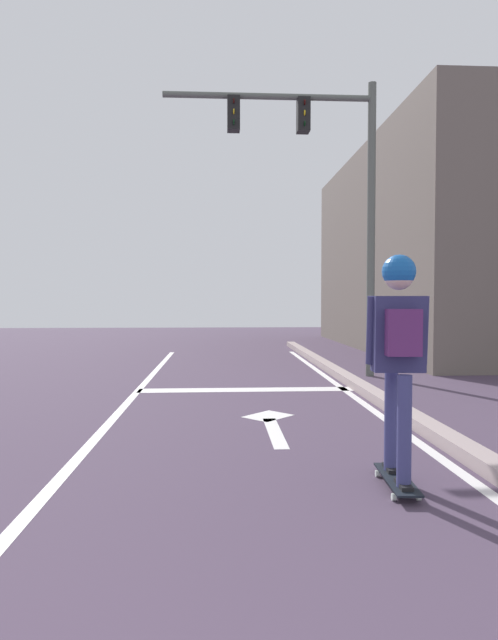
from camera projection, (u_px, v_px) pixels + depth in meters
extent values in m
cube|color=silver|center=(86.00, 449.00, 5.37)|extent=(0.12, 20.00, 0.01)
cube|color=silver|center=(421.00, 444.00, 5.57)|extent=(0.12, 20.00, 0.01)
cube|color=silver|center=(246.00, 390.00, 8.95)|extent=(3.59, 0.40, 0.01)
cube|color=silver|center=(275.00, 432.00, 6.07)|extent=(0.16, 1.40, 0.01)
cube|color=silver|center=(268.00, 416.00, 6.92)|extent=(0.71, 0.71, 0.01)
cube|color=#A59190|center=(444.00, 437.00, 5.58)|extent=(0.24, 24.00, 0.14)
cube|color=black|center=(397.00, 479.00, 4.27)|extent=(0.25, 0.81, 0.02)
cube|color=#B2B2B7|center=(388.00, 470.00, 4.55)|extent=(0.16, 0.06, 0.01)
cylinder|color=silver|center=(377.00, 474.00, 4.55)|extent=(0.03, 0.06, 0.05)
cylinder|color=silver|center=(399.00, 474.00, 4.54)|extent=(0.03, 0.06, 0.05)
cube|color=#B2B2B7|center=(406.00, 493.00, 4.00)|extent=(0.16, 0.06, 0.01)
cylinder|color=silver|center=(394.00, 497.00, 4.01)|extent=(0.03, 0.06, 0.05)
cylinder|color=silver|center=(419.00, 497.00, 4.00)|extent=(0.03, 0.06, 0.05)
cylinder|color=#3C3D74|center=(391.00, 419.00, 4.46)|extent=(0.11, 0.11, 0.85)
cube|color=black|center=(391.00, 468.00, 4.47)|extent=(0.11, 0.25, 0.03)
cylinder|color=#3C3D74|center=(404.00, 431.00, 4.06)|extent=(0.11, 0.11, 0.85)
cube|color=black|center=(404.00, 485.00, 4.07)|extent=(0.11, 0.25, 0.03)
cube|color=navy|center=(398.00, 334.00, 4.23)|extent=(0.41, 0.21, 0.60)
cylinder|color=navy|center=(371.00, 330.00, 4.26)|extent=(0.07, 0.11, 0.55)
cylinder|color=navy|center=(424.00, 330.00, 4.26)|extent=(0.07, 0.10, 0.55)
sphere|color=beige|center=(399.00, 275.00, 4.21)|extent=(0.24, 0.24, 0.24)
sphere|color=#1658A9|center=(399.00, 271.00, 4.21)|extent=(0.26, 0.26, 0.26)
cube|color=#592662|center=(403.00, 332.00, 4.09)|extent=(0.27, 0.16, 0.36)
cylinder|color=#585E56|center=(371.00, 231.00, 10.48)|extent=(0.16, 0.16, 5.73)
cylinder|color=#585E56|center=(269.00, 96.00, 10.27)|extent=(4.05, 0.12, 0.12)
cube|color=black|center=(303.00, 116.00, 10.32)|extent=(0.24, 0.28, 0.64)
cylinder|color=#3A0605|center=(305.00, 102.00, 10.16)|extent=(0.02, 0.10, 0.10)
cylinder|color=yellow|center=(305.00, 113.00, 10.17)|extent=(0.02, 0.10, 0.10)
cylinder|color=black|center=(304.00, 123.00, 10.18)|extent=(0.02, 0.10, 0.10)
cube|color=black|center=(234.00, 114.00, 10.24)|extent=(0.24, 0.28, 0.64)
cylinder|color=#3A0605|center=(234.00, 101.00, 10.09)|extent=(0.02, 0.10, 0.10)
cylinder|color=yellow|center=(234.00, 111.00, 10.10)|extent=(0.02, 0.10, 0.10)
cylinder|color=black|center=(234.00, 122.00, 10.10)|extent=(0.02, 0.10, 0.10)
cube|color=#6B6057|center=(487.00, 251.00, 16.54)|extent=(8.14, 11.66, 6.08)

